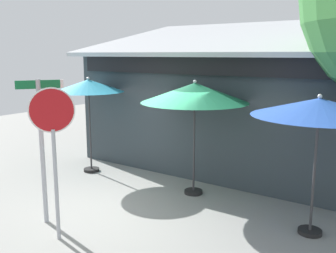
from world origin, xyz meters
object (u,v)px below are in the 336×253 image
(stop_sign, at_px, (53,135))
(patio_umbrella_forest_green_center, at_px, (195,93))
(patio_umbrella_royal_blue_right, at_px, (319,108))
(patio_umbrella_teal_left, at_px, (88,87))
(street_sign_post, at_px, (42,137))

(stop_sign, relative_size, patio_umbrella_forest_green_center, 1.01)
(patio_umbrella_royal_blue_right, bearing_deg, patio_umbrella_forest_green_center, 169.25)
(patio_umbrella_forest_green_center, bearing_deg, stop_sign, -103.58)
(stop_sign, xyz_separation_m, patio_umbrella_teal_left, (-2.52, 3.24, 0.49))
(street_sign_post, relative_size, patio_umbrella_teal_left, 1.06)
(street_sign_post, relative_size, patio_umbrella_royal_blue_right, 1.09)
(patio_umbrella_teal_left, height_order, patio_umbrella_forest_green_center, patio_umbrella_forest_green_center)
(street_sign_post, height_order, patio_umbrella_forest_green_center, street_sign_post)
(patio_umbrella_teal_left, bearing_deg, street_sign_post, -59.02)
(street_sign_post, relative_size, patio_umbrella_forest_green_center, 1.04)
(street_sign_post, height_order, patio_umbrella_teal_left, street_sign_post)
(street_sign_post, height_order, stop_sign, street_sign_post)
(patio_umbrella_teal_left, relative_size, patio_umbrella_royal_blue_right, 1.03)
(street_sign_post, distance_m, patio_umbrella_forest_green_center, 3.51)
(patio_umbrella_teal_left, xyz_separation_m, patio_umbrella_forest_green_center, (3.34, 0.15, 0.00))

